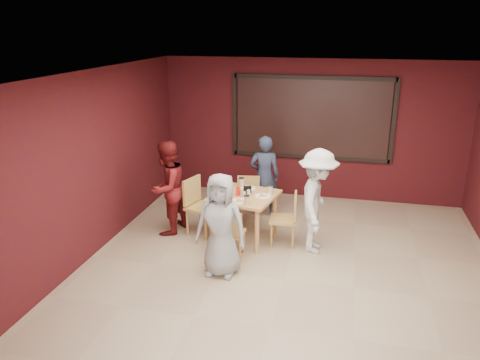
% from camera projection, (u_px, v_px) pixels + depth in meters
% --- Properties ---
extents(floor, '(7.00, 7.00, 0.00)m').
position_uv_depth(floor, '(284.00, 280.00, 6.57)').
color(floor, tan).
rests_on(floor, ground).
extents(window_blinds, '(3.00, 0.02, 1.50)m').
position_uv_depth(window_blinds, '(311.00, 118.00, 9.23)').
color(window_blinds, black).
extents(dining_table, '(1.16, 1.16, 0.93)m').
position_uv_depth(dining_table, '(244.00, 200.00, 7.63)').
color(dining_table, '#DAAE59').
rests_on(dining_table, floor).
extents(chair_front, '(0.40, 0.40, 0.80)m').
position_uv_depth(chair_front, '(231.00, 232.00, 7.03)').
color(chair_front, tan).
rests_on(chair_front, floor).
extents(chair_back, '(0.46, 0.46, 0.83)m').
position_uv_depth(chair_back, '(248.00, 197.00, 8.39)').
color(chair_back, tan).
rests_on(chair_back, floor).
extents(chair_left, '(0.59, 0.59, 0.97)m').
position_uv_depth(chair_left, '(198.00, 203.00, 7.90)').
color(chair_left, tan).
rests_on(chair_left, floor).
extents(chair_right, '(0.46, 0.46, 0.87)m').
position_uv_depth(chair_right, '(288.00, 216.00, 7.50)').
color(chair_right, tan).
rests_on(chair_right, floor).
extents(diner_front, '(0.76, 0.51, 1.50)m').
position_uv_depth(diner_front, '(221.00, 225.00, 6.53)').
color(diner_front, '#959595').
rests_on(diner_front, floor).
extents(diner_back, '(0.61, 0.46, 1.53)m').
position_uv_depth(diner_back, '(264.00, 176.00, 8.58)').
color(diner_back, '#283148').
rests_on(diner_back, floor).
extents(diner_left, '(0.78, 0.91, 1.61)m').
position_uv_depth(diner_left, '(167.00, 188.00, 7.85)').
color(diner_left, maroon).
rests_on(diner_left, floor).
extents(diner_right, '(0.62, 1.07, 1.65)m').
position_uv_depth(diner_right, '(317.00, 201.00, 7.20)').
color(diner_right, silver).
rests_on(diner_right, floor).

